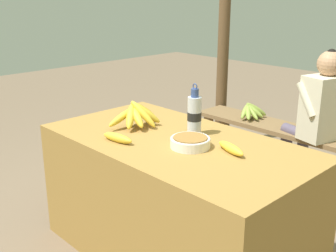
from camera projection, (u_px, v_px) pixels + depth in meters
The scene contains 10 objects.
market_counter at pixel (176, 199), 2.35m from camera, with size 1.48×0.80×0.71m.
banana_bunch_ripe at pixel (137, 114), 2.43m from camera, with size 0.20×0.35×0.17m.
serving_bowl at pixel (190, 141), 2.13m from camera, with size 0.20×0.20×0.05m.
water_bottle at pixel (194, 115), 2.29m from camera, with size 0.08×0.08×0.29m.
loose_banana_front at pixel (118, 138), 2.20m from camera, with size 0.20×0.07×0.05m.
loose_banana_side at pixel (231, 148), 2.06m from camera, with size 0.20×0.10×0.05m.
wooden_bench at pixel (301, 139), 3.27m from camera, with size 1.90×0.32×0.42m.
seated_vendor at pixel (320, 111), 3.09m from camera, with size 0.46×0.43×1.08m.
banana_bunch_green at pixel (251, 111), 3.56m from camera, with size 0.19×0.28×0.15m.
support_post_near at pixel (224, 24), 3.85m from camera, with size 0.11×0.11×2.34m.
Camera 1 is at (1.49, -1.49, 1.46)m, focal length 45.00 mm.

